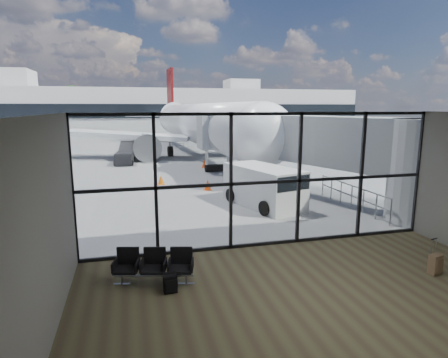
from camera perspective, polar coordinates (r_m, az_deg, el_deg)
name	(u,v)px	position (r m, az deg, el deg)	size (l,w,h in m)	color
ground	(161,142)	(51.82, -9.54, 5.60)	(220.00, 220.00, 0.00)	slate
lounge_shell	(348,205)	(8.17, 18.38, -3.81)	(12.02, 8.01, 4.51)	brown
glass_curtain_wall	(266,181)	(12.46, 6.36, -0.28)	(12.10, 0.12, 4.50)	white
jet_bridge	(305,143)	(20.77, 12.21, 5.43)	(8.00, 16.50, 4.33)	gray
apron_railing	(352,193)	(18.36, 18.87, -2.06)	(0.06, 5.46, 1.11)	gray
far_terminal	(147,110)	(73.49, -11.62, 10.33)	(80.00, 12.20, 11.00)	beige
tree_3	(8,107)	(86.44, -30.01, 9.45)	(4.95, 4.95, 7.12)	#382619
tree_4	(41,104)	(85.07, -26.10, 10.21)	(5.61, 5.61, 8.07)	#382619
tree_5	(73,101)	(84.11, -22.06, 10.95)	(6.27, 6.27, 9.03)	#382619
seating_row	(154,264)	(10.43, -10.59, -12.61)	(2.12, 1.04, 0.94)	gray
backpack	(170,284)	(9.94, -8.19, -15.49)	(0.35, 0.33, 0.51)	black
suitcase	(436,264)	(12.32, 29.55, -11.20)	(0.42, 0.34, 1.02)	#947452
airliner	(197,124)	(37.71, -4.12, 8.39)	(33.23, 38.49, 9.91)	white
service_van	(265,186)	(17.81, 6.23, -1.10)	(3.01, 4.68, 1.88)	silver
belt_loader	(125,157)	(32.17, -14.86, 3.26)	(1.77, 3.85, 1.72)	black
mobile_stairs	(16,169)	(28.96, -29.13, 1.28)	(2.08, 3.22, 2.10)	yellow
traffic_cone_a	(161,180)	(23.16, -9.57, -0.12)	(0.42, 0.42, 0.60)	orange
traffic_cone_b	(208,185)	(21.32, -2.52, -0.93)	(0.42, 0.42, 0.60)	#FF500D
traffic_cone_c	(204,164)	(29.31, -3.01, 2.35)	(0.44, 0.44, 0.63)	#FF490D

